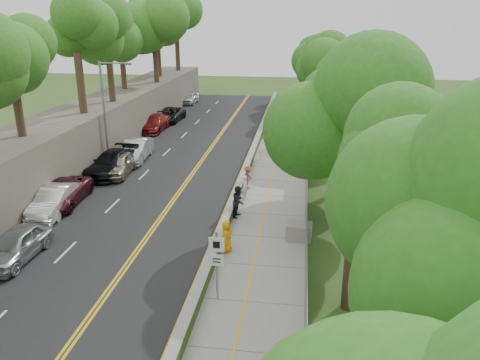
% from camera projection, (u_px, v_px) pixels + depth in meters
% --- Properties ---
extents(ground, '(140.00, 140.00, 0.00)m').
position_uv_depth(ground, '(207.00, 263.00, 22.38)').
color(ground, '#33511E').
rests_on(ground, ground).
extents(road, '(11.20, 66.00, 0.04)m').
position_uv_depth(road, '(178.00, 164.00, 37.06)').
color(road, black).
rests_on(road, ground).
extents(sidewalk, '(4.20, 66.00, 0.05)m').
position_uv_depth(sidewalk, '(278.00, 168.00, 36.05)').
color(sidewalk, gray).
rests_on(sidewalk, ground).
extents(jersey_barrier, '(0.42, 66.00, 0.60)m').
position_uv_depth(jersey_barrier, '(249.00, 163.00, 36.25)').
color(jersey_barrier, '#7AC918').
rests_on(jersey_barrier, ground).
extents(rock_embankment, '(5.00, 66.00, 4.00)m').
position_uv_depth(rock_embankment, '(79.00, 136.00, 37.42)').
color(rock_embankment, '#595147').
rests_on(rock_embankment, ground).
extents(chainlink_fence, '(0.04, 66.00, 2.00)m').
position_uv_depth(chainlink_fence, '(306.00, 157.00, 35.46)').
color(chainlink_fence, slate).
rests_on(chainlink_fence, ground).
extents(trees_embankment, '(6.40, 66.00, 13.00)m').
position_uv_depth(trees_embankment, '(72.00, 24.00, 34.50)').
color(trees_embankment, '#408726').
rests_on(trees_embankment, rock_embankment).
extents(trees_fenceside, '(7.00, 66.00, 14.00)m').
position_uv_depth(trees_fenceside, '(344.00, 77.00, 33.15)').
color(trees_fenceside, '#398324').
rests_on(trees_fenceside, ground).
extents(streetlight, '(2.52, 0.22, 8.00)m').
position_uv_depth(streetlight, '(107.00, 107.00, 35.21)').
color(streetlight, gray).
rests_on(streetlight, ground).
extents(signpost, '(0.62, 0.09, 3.10)m').
position_uv_depth(signpost, '(217.00, 259.00, 18.78)').
color(signpost, gray).
rests_on(signpost, sidewalk).
extents(construction_barrel, '(0.59, 0.59, 0.97)m').
position_uv_depth(construction_barrel, '(302.00, 155.00, 37.47)').
color(construction_barrel, '#FF482D').
rests_on(construction_barrel, sidewalk).
extents(concrete_block, '(1.37, 1.07, 0.87)m').
position_uv_depth(concrete_block, '(299.00, 231.00, 24.48)').
color(concrete_block, gray).
rests_on(concrete_block, sidewalk).
extents(car_0, '(1.84, 4.49, 1.52)m').
position_uv_depth(car_0, '(16.00, 245.00, 22.38)').
color(car_0, '#A2A2A7').
rests_on(car_0, road).
extents(car_1, '(1.93, 4.74, 1.53)m').
position_uv_depth(car_1, '(55.00, 200.00, 27.73)').
color(car_1, white).
rests_on(car_1, road).
extents(car_2, '(2.81, 5.44, 1.46)m').
position_uv_depth(car_2, '(61.00, 193.00, 28.93)').
color(car_2, '#4E1A25').
rests_on(car_2, road).
extents(car_3, '(2.78, 5.83, 1.64)m').
position_uv_depth(car_3, '(112.00, 163.00, 34.48)').
color(car_3, black).
rests_on(car_3, road).
extents(car_4, '(2.08, 4.74, 1.59)m').
position_uv_depth(car_4, '(118.00, 164.00, 34.29)').
color(car_4, gray).
rests_on(car_4, road).
extents(car_5, '(2.14, 5.21, 1.68)m').
position_uv_depth(car_5, '(136.00, 150.00, 37.65)').
color(car_5, '#B1B4B9').
rests_on(car_5, road).
extents(car_6, '(2.63, 5.36, 1.46)m').
position_uv_depth(car_6, '(170.00, 115.00, 51.36)').
color(car_6, black).
rests_on(car_6, road).
extents(car_7, '(2.27, 5.45, 1.57)m').
position_uv_depth(car_7, '(154.00, 123.00, 47.07)').
color(car_7, maroon).
rests_on(car_7, road).
extents(car_8, '(1.89, 4.35, 1.46)m').
position_uv_depth(car_8, '(190.00, 98.00, 61.46)').
color(car_8, silver).
rests_on(car_8, road).
extents(painter_0, '(0.57, 0.83, 1.65)m').
position_uv_depth(painter_0, '(226.00, 236.00, 23.08)').
color(painter_0, orange).
rests_on(painter_0, sidewalk).
extents(painter_1, '(0.59, 0.69, 1.60)m').
position_uv_depth(painter_1, '(245.00, 188.00, 29.60)').
color(painter_1, white).
rests_on(painter_1, sidewalk).
extents(painter_2, '(0.87, 1.03, 1.88)m').
position_uv_depth(painter_2, '(238.00, 201.00, 27.09)').
color(painter_2, black).
rests_on(painter_2, sidewalk).
extents(painter_3, '(0.80, 1.14, 1.60)m').
position_uv_depth(painter_3, '(248.00, 177.00, 31.45)').
color(painter_3, '#984432').
rests_on(painter_3, sidewalk).
extents(person_far, '(1.02, 0.68, 1.61)m').
position_uv_depth(person_far, '(301.00, 151.00, 37.42)').
color(person_far, black).
rests_on(person_far, sidewalk).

